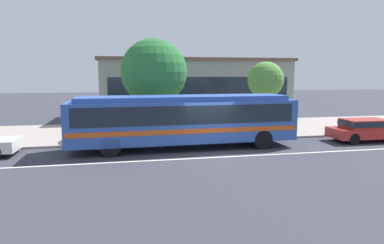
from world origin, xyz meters
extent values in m
plane|color=#363741|center=(0.00, 0.00, 0.00)|extent=(120.00, 120.00, 0.00)
cube|color=#A0938D|center=(0.00, 6.82, 0.06)|extent=(60.00, 8.00, 0.12)
cube|color=silver|center=(0.00, -0.80, 0.00)|extent=(56.00, 0.16, 0.01)
cube|color=#2E52A8|center=(-1.09, 1.47, 1.47)|extent=(11.74, 2.75, 2.10)
cube|color=#3051AF|center=(-1.09, 1.47, 2.64)|extent=(10.80, 2.43, 0.24)
cube|color=#19232D|center=(-1.09, 1.47, 1.89)|extent=(11.04, 2.76, 0.92)
cube|color=#C64E1A|center=(-1.09, 1.47, 1.10)|extent=(11.51, 2.77, 0.24)
cube|color=#19232D|center=(4.70, 1.61, 1.89)|extent=(0.17, 2.18, 1.01)
cylinder|color=black|center=(2.86, 2.66, 0.50)|extent=(1.01, 0.30, 1.00)
cylinder|color=black|center=(2.91, 0.46, 0.50)|extent=(1.01, 0.30, 1.00)
cylinder|color=black|center=(-4.85, 2.48, 0.50)|extent=(1.01, 0.30, 1.00)
cylinder|color=black|center=(-4.80, 0.28, 0.50)|extent=(1.01, 0.30, 1.00)
cylinder|color=black|center=(-9.93, 2.43, 0.32)|extent=(0.64, 0.22, 0.64)
cube|color=#B12925|center=(9.78, 1.24, 0.52)|extent=(4.49, 1.83, 0.55)
cube|color=#B62B21|center=(9.56, 1.25, 1.04)|extent=(2.52, 1.59, 0.50)
cube|color=#19232D|center=(9.56, 1.25, 1.06)|extent=(2.57, 1.61, 0.32)
cylinder|color=black|center=(11.27, 1.98, 0.32)|extent=(0.64, 0.23, 0.64)
cylinder|color=black|center=(8.33, 2.03, 0.32)|extent=(0.64, 0.23, 0.64)
cylinder|color=black|center=(8.30, 0.50, 0.32)|extent=(0.64, 0.23, 0.64)
cylinder|color=#2A334F|center=(-2.14, 5.05, 0.55)|extent=(0.14, 0.14, 0.86)
cylinder|color=#2A334F|center=(-2.27, 4.95, 0.55)|extent=(0.14, 0.14, 0.86)
cylinder|color=#4F4B5B|center=(-2.20, 5.00, 1.27)|extent=(0.48, 0.48, 0.57)
sphere|color=tan|center=(-2.20, 5.00, 1.66)|extent=(0.22, 0.22, 0.22)
cylinder|color=#6A6A4D|center=(3.08, 4.16, 0.52)|extent=(0.14, 0.14, 0.80)
cylinder|color=#6A6A4D|center=(3.15, 4.31, 0.52)|extent=(0.14, 0.14, 0.80)
cylinder|color=#C43933|center=(3.12, 4.24, 1.24)|extent=(0.46, 0.46, 0.64)
sphere|color=tan|center=(3.12, 4.24, 1.66)|extent=(0.21, 0.21, 0.21)
cylinder|color=gray|center=(4.32, 3.47, 1.30)|extent=(0.08, 0.08, 2.36)
cube|color=yellow|center=(4.32, 3.47, 2.28)|extent=(0.04, 0.44, 0.56)
cylinder|color=brown|center=(-2.24, 5.46, 1.35)|extent=(0.30, 0.30, 2.45)
sphere|color=#296D33|center=(-2.24, 5.46, 4.01)|extent=(4.11, 4.11, 4.11)
cylinder|color=brown|center=(5.20, 5.55, 1.39)|extent=(0.30, 0.30, 2.53)
sphere|color=#548F3C|center=(5.20, 5.55, 3.50)|extent=(2.41, 2.41, 2.41)
cube|color=gray|center=(2.15, 14.52, 2.49)|extent=(16.26, 6.72, 4.98)
cube|color=#19232D|center=(2.15, 11.14, 2.74)|extent=(14.96, 0.04, 1.79)
cube|color=brown|center=(2.15, 14.52, 5.10)|extent=(16.66, 7.12, 0.24)
camera|label=1|loc=(-4.10, -15.65, 3.87)|focal=31.50mm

